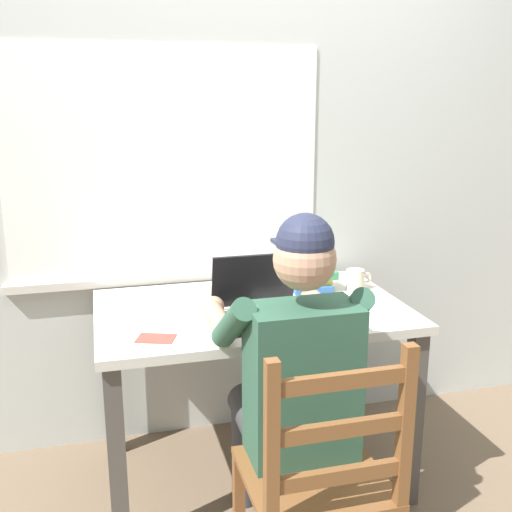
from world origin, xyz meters
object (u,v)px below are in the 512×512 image
Objects in this scene: coffee_mug_dark at (244,281)px; desk at (251,333)px; wooden_chair at (320,483)px; coffee_mug_white at (356,280)px; seated_person at (292,373)px; landscape_photo_print at (156,338)px; computer_mouse at (330,316)px; laptop at (260,304)px; book_stack_main at (311,280)px.

desk is at bearing -94.33° from coffee_mug_dark.
wooden_chair reaches higher than coffee_mug_white.
seated_person is 9.49× the size of landscape_photo_print.
computer_mouse reaches higher than landscape_photo_print.
desk is 0.46m from seated_person.
wooden_chair is at bearing -90.00° from seated_person.
seated_person is 0.34m from computer_mouse.
coffee_mug_white is (0.49, 0.10, 0.15)m from desk.
coffee_mug_dark is at bearing 85.67° from desk.
wooden_chair is 8.10× the size of coffee_mug_white.
laptop is at bearing 159.50° from computer_mouse.
coffee_mug_dark is (-0.48, 0.08, 0.01)m from coffee_mug_white.
desk is at bearing 92.43° from seated_person.
book_stack_main is (0.28, 0.88, 0.35)m from wooden_chair.
laptop is 2.88× the size of coffee_mug_white.
desk is 0.24m from coffee_mug_dark.
coffee_mug_dark reaches higher than book_stack_main.
coffee_mug_white is at bearing 60.69° from wooden_chair.
coffee_mug_dark is at bearing 65.18° from landscape_photo_print.
coffee_mug_white is 0.48m from coffee_mug_dark.
laptop is 0.40m from book_stack_main.
landscape_photo_print is at bearing 129.83° from wooden_chair.
wooden_chair is at bearing -107.80° from book_stack_main.
landscape_photo_print is (-0.42, 0.50, 0.30)m from wooden_chair.
book_stack_main reaches higher than computer_mouse.
landscape_photo_print is at bearing -149.53° from desk.
wooden_chair is 0.65m from computer_mouse.
landscape_photo_print is (-0.41, -0.41, -0.05)m from coffee_mug_dark.
computer_mouse is (0.25, -0.22, 0.13)m from desk.
desk is 6.04× the size of book_stack_main.
computer_mouse is 0.65m from landscape_photo_print.
seated_person is 0.67m from book_stack_main.
wooden_chair is (0.02, -0.74, -0.19)m from desk.
coffee_mug_white is at bearing -9.30° from coffee_mug_dark.
book_stack_main is (0.05, 0.36, 0.03)m from computer_mouse.
coffee_mug_white reaches higher than desk.
coffee_mug_dark reaches higher than desk.
landscape_photo_print reaches higher than desk.
coffee_mug_dark is at bearing 120.28° from computer_mouse.
seated_person is 6.16× the size of book_stack_main.
seated_person is 0.48m from landscape_photo_print.
coffee_mug_dark reaches higher than computer_mouse.
computer_mouse reaches higher than desk.
book_stack_main is at bearing 41.61° from laptop.
laptop is 0.27m from computer_mouse.
wooden_chair is at bearing -30.03° from landscape_photo_print.
coffee_mug_white is at bearing 49.85° from seated_person.
seated_person is 0.74m from coffee_mug_white.
landscape_photo_print is (-0.65, -0.01, -0.02)m from computer_mouse.
desk is 0.48m from landscape_photo_print.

